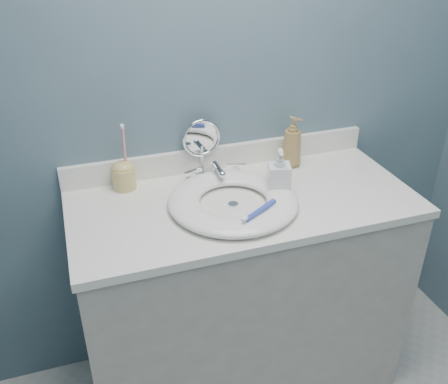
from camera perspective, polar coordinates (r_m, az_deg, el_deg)
name	(u,v)px	position (r m, az deg, el deg)	size (l,w,h in m)	color
back_wall	(219,88)	(1.87, -0.54, 11.82)	(2.20, 0.02, 2.40)	#4B6271
vanity_cabinet	(241,297)	(2.03, 2.01, -11.92)	(1.20, 0.55, 0.85)	#BDB6AC
countertop	(244,203)	(1.77, 2.26, -1.22)	(1.22, 0.57, 0.03)	white
backsplash	(221,157)	(1.96, -0.40, 4.04)	(1.22, 0.02, 0.09)	white
basin	(233,201)	(1.71, 1.06, -1.01)	(0.45, 0.45, 0.04)	white
drain	(233,205)	(1.72, 1.06, -1.44)	(0.04, 0.04, 0.01)	silver
faucet	(216,173)	(1.87, -0.94, 2.14)	(0.25, 0.13, 0.07)	silver
makeup_mirror	(202,144)	(1.89, -2.57, 5.48)	(0.15, 0.08, 0.22)	silver
soap_bottle_amber	(292,142)	(1.97, 7.80, 5.72)	(0.08, 0.08, 0.20)	olive
soap_bottle_clear	(279,172)	(1.76, 6.34, 2.25)	(0.08, 0.08, 0.17)	silver
toothbrush_holder	(124,174)	(1.84, -11.40, 2.02)	(0.09, 0.09, 0.25)	tan
toothbrush_lying	(259,211)	(1.61, 4.06, -2.18)	(0.15, 0.10, 0.02)	#3244B2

